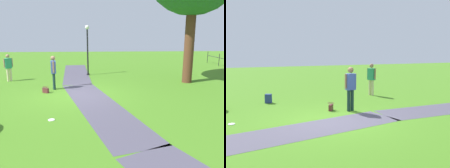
{
  "view_description": "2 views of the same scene",
  "coord_description": "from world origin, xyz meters",
  "views": [
    {
      "loc": [
        11.03,
        1.07,
        2.96
      ],
      "look_at": [
        1.25,
        1.65,
        0.77
      ],
      "focal_mm": 38.06,
      "sensor_mm": 36.0,
      "label": 1
    },
    {
      "loc": [
        2.82,
        9.64,
        2.69
      ],
      "look_at": [
        -0.48,
        -0.92,
        1.14
      ],
      "focal_mm": 47.84,
      "sensor_mm": 36.0,
      "label": 2
    }
  ],
  "objects": [
    {
      "name": "handbag_on_grass",
      "position": [
        -0.37,
        -1.51,
        0.14
      ],
      "size": [
        0.37,
        0.37,
        0.31
      ],
      "color": "#5C272A",
      "rests_on": "ground"
    },
    {
      "name": "frisbee_on_grass",
      "position": [
        3.33,
        -0.54,
        0.01
      ],
      "size": [
        0.23,
        0.23,
        0.02
      ],
      "color": "white",
      "rests_on": "ground"
    },
    {
      "name": "spare_backpack_on_lawn",
      "position": [
        1.88,
        -3.79,
        0.19
      ],
      "size": [
        0.33,
        0.32,
        0.4
      ],
      "color": "navy",
      "rests_on": "ground"
    },
    {
      "name": "footpath_segment_mid",
      "position": [
        1.78,
        1.05,
        0.0
      ],
      "size": [
        8.14,
        3.91,
        0.01
      ],
      "color": "#4C4757",
      "rests_on": "ground"
    },
    {
      "name": "ground_plane",
      "position": [
        0.0,
        0.0,
        0.0
      ],
      "size": [
        48.0,
        48.0,
        0.0
      ],
      "primitive_type": "plane",
      "color": "#457C1E"
    },
    {
      "name": "man_near_boulder",
      "position": [
        -3.32,
        -4.27,
        0.93
      ],
      "size": [
        0.4,
        0.45,
        1.62
      ],
      "color": "beige",
      "rests_on": "ground"
    },
    {
      "name": "woman_with_handbag",
      "position": [
        -1.09,
        -1.21,
        1.01
      ],
      "size": [
        0.51,
        0.31,
        1.74
      ],
      "color": "#18302E",
      "rests_on": "ground"
    }
  ]
}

